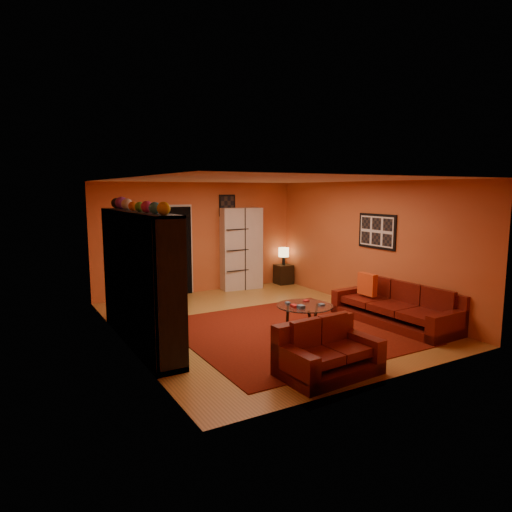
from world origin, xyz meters
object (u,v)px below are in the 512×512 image
tv (141,280)px  entertainment_unit (139,278)px  bowl_chair (155,288)px  table_lamp (284,253)px  coffee_table (305,308)px  storage_cabinet (241,249)px  loveseat (325,352)px  side_table (283,274)px  sofa (399,308)px

tv → entertainment_unit: bearing=152.2°
bowl_chair → table_lamp: size_ratio=1.62×
entertainment_unit → coffee_table: entertainment_unit is taller
entertainment_unit → storage_cabinet: size_ratio=1.50×
table_lamp → entertainment_unit: bearing=-148.7°
loveseat → table_lamp: 5.88m
coffee_table → bowl_chair: (-1.53, 3.39, -0.12)m
coffee_table → entertainment_unit: bearing=160.9°
tv → bowl_chair: size_ratio=1.36×
tv → coffee_table: (2.52, -0.98, -0.57)m
entertainment_unit → tv: bearing=62.2°
table_lamp → tv: bearing=-149.3°
tv → bowl_chair: bearing=-22.2°
side_table → bowl_chair: bearing=-175.9°
storage_cabinet → bowl_chair: storage_cabinet is taller
table_lamp → storage_cabinet: bearing=177.7°
loveseat → bowl_chair: bearing=5.1°
entertainment_unit → sofa: (4.42, -1.26, -0.77)m
coffee_table → side_table: (1.96, 3.64, -0.19)m
coffee_table → table_lamp: table_lamp is taller
storage_cabinet → side_table: (1.22, -0.05, -0.75)m
storage_cabinet → coffee_table: bearing=-95.5°
sofa → table_lamp: bearing=86.1°
storage_cabinet → loveseat: bearing=-100.4°
sofa → table_lamp: table_lamp is taller
storage_cabinet → table_lamp: size_ratio=4.48×
sofa → bowl_chair: sofa is taller
side_table → table_lamp: bearing=180.0°
table_lamp → coffee_table: bearing=-118.3°
entertainment_unit → bowl_chair: 2.80m
bowl_chair → side_table: bearing=4.1°
tv → bowl_chair: (0.98, 2.41, -0.69)m
coffee_table → loveseat: bearing=-116.9°
sofa → coffee_table: (-1.85, 0.37, 0.15)m
bowl_chair → loveseat: bearing=-81.3°
sofa → entertainment_unit: bearing=161.7°
coffee_table → tv: bearing=158.7°
loveseat → sofa: bearing=-69.8°
storage_cabinet → table_lamp: (1.22, -0.05, -0.18)m
storage_cabinet → side_table: storage_cabinet is taller
coffee_table → bowl_chair: size_ratio=1.32×
entertainment_unit → bowl_chair: bearing=67.5°
bowl_chair → side_table: bowl_chair is taller
table_lamp → sofa: bearing=-91.5°
tv → table_lamp: tv is taller
coffee_table → storage_cabinet: size_ratio=0.48×
sofa → bowl_chair: bearing=129.6°
coffee_table → side_table: side_table is taller
loveseat → entertainment_unit: bearing=32.8°
entertainment_unit → side_table: (4.53, 2.75, -0.80)m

